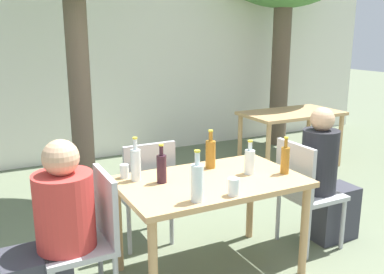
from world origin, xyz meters
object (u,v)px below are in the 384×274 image
(person_seated_1, at_px, (326,184))
(patio_chair_1, at_px, (304,188))
(patio_chair_0, at_px, (90,233))
(amber_bottle_4, at_px, (285,159))
(person_seated_0, at_px, (52,241))
(water_bottle_2, at_px, (250,161))
(water_bottle_3, at_px, (197,182))
(drinking_glass_1, at_px, (234,187))
(water_bottle_5, at_px, (136,164))
(amber_bottle_0, at_px, (211,153))
(patio_chair_2, at_px, (145,186))
(dining_table_front, at_px, (211,191))
(wine_bottle_1, at_px, (162,168))
(drinking_glass_0, at_px, (124,171))
(dining_table_back, at_px, (291,119))

(person_seated_1, bearing_deg, patio_chair_1, 90.00)
(patio_chair_0, distance_m, amber_bottle_4, 1.50)
(person_seated_1, bearing_deg, person_seated_0, 90.00)
(water_bottle_2, bearing_deg, water_bottle_3, -154.00)
(drinking_glass_1, bearing_deg, amber_bottle_4, 18.82)
(patio_chair_1, height_order, person_seated_1, person_seated_1)
(water_bottle_5, xyz_separation_m, drinking_glass_1, (0.47, -0.57, -0.07))
(amber_bottle_0, bearing_deg, drinking_glass_1, -104.83)
(patio_chair_2, bearing_deg, patio_chair_1, 151.08)
(patio_chair_2, height_order, water_bottle_3, water_bottle_3)
(water_bottle_3, bearing_deg, water_bottle_5, 110.92)
(amber_bottle_4, bearing_deg, water_bottle_3, -168.15)
(patio_chair_1, xyz_separation_m, water_bottle_2, (-0.58, -0.02, 0.32))
(patio_chair_0, relative_size, drinking_glass_1, 7.92)
(person_seated_1, relative_size, drinking_glass_1, 10.26)
(patio_chair_2, relative_size, water_bottle_5, 2.89)
(dining_table_front, height_order, wine_bottle_1, wine_bottle_1)
(person_seated_1, bearing_deg, drinking_glass_0, 79.31)
(dining_table_front, relative_size, drinking_glass_1, 11.36)
(wine_bottle_1, bearing_deg, amber_bottle_0, 15.93)
(dining_table_front, distance_m, person_seated_0, 1.14)
(dining_table_front, relative_size, patio_chair_1, 1.43)
(dining_table_front, height_order, water_bottle_5, water_bottle_5)
(dining_table_front, xyz_separation_m, patio_chair_2, (-0.26, 0.64, -0.13))
(dining_table_front, distance_m, patio_chair_1, 0.90)
(wine_bottle_1, bearing_deg, person_seated_1, -3.88)
(patio_chair_2, xyz_separation_m, drinking_glass_0, (-0.28, -0.32, 0.27))
(person_seated_0, xyz_separation_m, water_bottle_2, (1.45, -0.02, 0.32))
(amber_bottle_0, relative_size, wine_bottle_1, 1.08)
(dining_table_back, xyz_separation_m, water_bottle_5, (-2.76, -1.59, 0.22))
(person_seated_0, xyz_separation_m, person_seated_1, (2.27, -0.00, -0.00))
(wine_bottle_1, height_order, drinking_glass_0, wine_bottle_1)
(water_bottle_5, bearing_deg, dining_table_front, -25.05)
(water_bottle_2, xyz_separation_m, amber_bottle_4, (0.24, -0.12, 0.01))
(patio_chair_1, bearing_deg, drinking_glass_1, 110.23)
(patio_chair_1, bearing_deg, amber_bottle_4, 112.61)
(patio_chair_0, height_order, amber_bottle_0, amber_bottle_0)
(drinking_glass_1, bearing_deg, patio_chair_0, 158.82)
(person_seated_1, xyz_separation_m, water_bottle_3, (-1.42, -0.32, 0.36))
(person_seated_1, relative_size, water_bottle_2, 4.60)
(amber_bottle_0, distance_m, wine_bottle_1, 0.49)
(water_bottle_2, bearing_deg, patio_chair_1, 2.35)
(person_seated_0, relative_size, drinking_glass_0, 11.59)
(patio_chair_0, height_order, wine_bottle_1, wine_bottle_1)
(patio_chair_2, xyz_separation_m, amber_bottle_4, (0.82, -0.78, 0.33))
(patio_chair_0, xyz_separation_m, drinking_glass_0, (0.35, 0.32, 0.27))
(patio_chair_1, xyz_separation_m, person_seated_0, (-2.03, -0.00, -0.00))
(wine_bottle_1, relative_size, amber_bottle_4, 0.99)
(dining_table_front, bearing_deg, patio_chair_1, 0.00)
(person_seated_1, height_order, water_bottle_5, person_seated_1)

